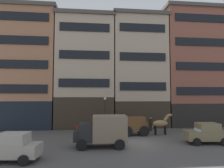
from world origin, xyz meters
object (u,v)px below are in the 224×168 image
object	(u,v)px
sedan_light	(11,147)
streetlamp_curbside	(105,109)
cargo_wagon	(135,125)
pedestrian_officer	(151,123)
sedan_dark	(206,133)
fire_hydrant_curbside	(77,129)
draft_horse	(161,123)
delivery_truck_near	(103,130)

from	to	relation	value
sedan_light	streetlamp_curbside	world-z (taller)	streetlamp_curbside
cargo_wagon	streetlamp_curbside	size ratio (longest dim) A/B	0.71
sedan_light	pedestrian_officer	xyz separation A→B (m)	(12.44, 9.97, 0.07)
sedan_dark	fire_hydrant_curbside	world-z (taller)	sedan_dark
sedan_light	streetlamp_curbside	size ratio (longest dim) A/B	0.93
draft_horse	pedestrian_officer	bearing A→B (deg)	99.33
streetlamp_curbside	sedan_light	bearing A→B (deg)	-123.98
delivery_truck_near	draft_horse	bearing A→B (deg)	33.91
draft_horse	fire_hydrant_curbside	bearing A→B (deg)	165.98
draft_horse	streetlamp_curbside	world-z (taller)	streetlamp_curbside
sedan_light	cargo_wagon	bearing A→B (deg)	36.96
sedan_light	fire_hydrant_curbside	distance (m)	10.40
draft_horse	streetlamp_curbside	distance (m)	6.74
sedan_light	pedestrian_officer	size ratio (longest dim) A/B	2.14
delivery_truck_near	streetlamp_curbside	distance (m)	7.33
sedan_dark	cargo_wagon	bearing A→B (deg)	143.12
sedan_light	fire_hydrant_curbside	world-z (taller)	sedan_light
delivery_truck_near	streetlamp_curbside	xyz separation A→B (m)	(0.69, 7.19, 1.25)
cargo_wagon	delivery_truck_near	world-z (taller)	delivery_truck_near
cargo_wagon	sedan_dark	distance (m)	7.03
fire_hydrant_curbside	sedan_dark	bearing A→B (deg)	-28.57
pedestrian_officer	streetlamp_curbside	world-z (taller)	streetlamp_curbside
streetlamp_curbside	fire_hydrant_curbside	bearing A→B (deg)	-174.34
draft_horse	streetlamp_curbside	bearing A→B (deg)	156.10
sedan_light	pedestrian_officer	distance (m)	15.94
sedan_dark	draft_horse	bearing A→B (deg)	122.35
sedan_dark	sedan_light	bearing A→B (deg)	-168.24
pedestrian_officer	fire_hydrant_curbside	bearing A→B (deg)	-178.85
cargo_wagon	pedestrian_officer	xyz separation A→B (m)	(2.54, 2.52, -0.17)
delivery_truck_near	streetlamp_curbside	bearing A→B (deg)	84.51
delivery_truck_near	pedestrian_officer	distance (m)	9.46
draft_horse	delivery_truck_near	xyz separation A→B (m)	(-6.72, -4.52, 0.15)
draft_horse	sedan_light	size ratio (longest dim) A/B	0.61
cargo_wagon	draft_horse	distance (m)	2.95
streetlamp_curbside	fire_hydrant_curbside	world-z (taller)	streetlamp_curbside
pedestrian_officer	fire_hydrant_curbside	distance (m)	8.98
pedestrian_officer	delivery_truck_near	bearing A→B (deg)	-131.86
cargo_wagon	sedan_light	xyz separation A→B (m)	(-9.90, -7.45, -0.23)
sedan_light	streetlamp_curbside	bearing A→B (deg)	56.02
draft_horse	sedan_dark	xyz separation A→B (m)	(2.67, -4.22, -0.36)
sedan_dark	sedan_light	world-z (taller)	same
draft_horse	streetlamp_curbside	size ratio (longest dim) A/B	0.57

